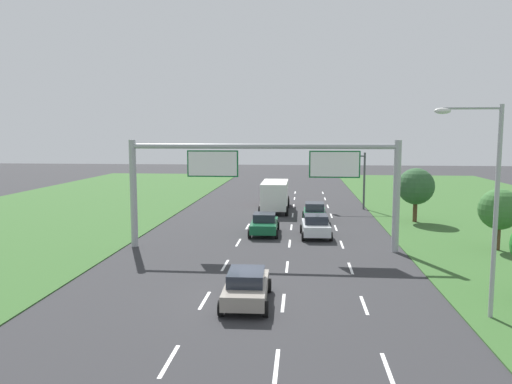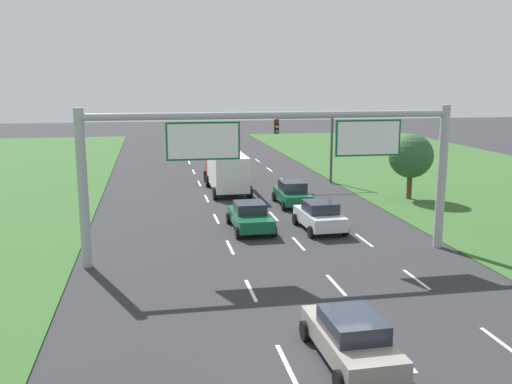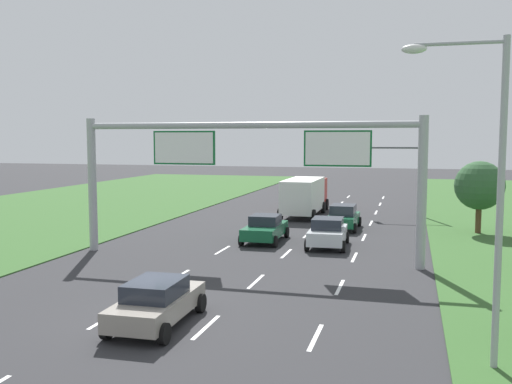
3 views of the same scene
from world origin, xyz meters
The scene contains 12 objects.
ground_plane centered at (0.00, 0.00, 0.00)m, with size 200.00×200.00×0.00m, color #2D2D30.
lane_dashes_inner_left centered at (-1.75, 12.00, 0.00)m, with size 0.14×62.40×0.01m.
lane_dashes_inner_right centered at (1.75, 12.00, 0.00)m, with size 0.14×62.40×0.01m.
lane_dashes_slip centered at (5.25, 12.00, 0.00)m, with size 0.14×62.40×0.01m.
car_near_red centered at (3.56, 14.36, 0.81)m, with size 2.27×4.02×1.62m.
car_lead_silver centered at (3.64, 20.86, 0.80)m, with size 2.13×4.13×1.61m.
car_mid_lane centered at (0.15, -0.21, 0.76)m, with size 2.13×4.33×1.48m.
car_far_ahead centered at (-0.20, 15.12, 0.76)m, with size 2.20×4.39×1.54m.
box_truck centered at (-0.01, 26.95, 1.61)m, with size 2.73×8.48×2.88m.
sign_gantry centered at (0.15, 10.20, 4.89)m, with size 17.24×0.44×7.00m.
traffic_light_mast centered at (6.72, 28.22, 3.87)m, with size 4.76×0.49×5.60m.
roadside_tree_far centered at (12.03, 21.17, 3.03)m, with size 3.04×3.04×4.57m.
Camera 2 is at (-5.41, -14.97, 8.17)m, focal length 40.00 mm.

